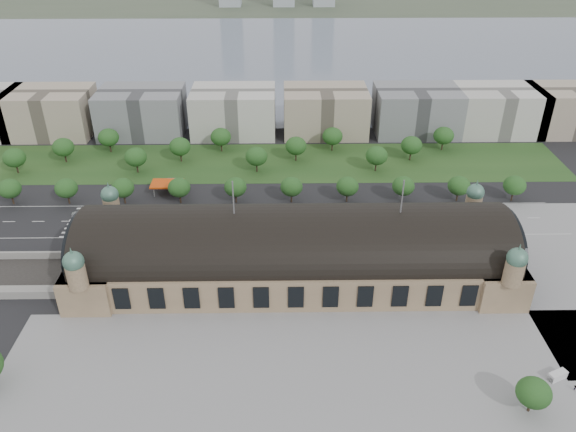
{
  "coord_description": "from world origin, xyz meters",
  "views": [
    {
      "loc": [
        -4.43,
        -159.45,
        119.21
      ],
      "look_at": [
        -1.99,
        17.51,
        14.0
      ],
      "focal_mm": 35.0,
      "sensor_mm": 36.0,
      "label": 1
    }
  ],
  "objects_px": {
    "bus_west": "(248,224)",
    "parked_car_1": "(103,237)",
    "traffic_car_2": "(171,232)",
    "parked_car_3": "(176,242)",
    "petrol_station": "(171,184)",
    "parked_car_6": "(199,242)",
    "traffic_car_4": "(292,230)",
    "traffic_car_6": "(450,218)",
    "bus_mid": "(299,230)",
    "parked_car_2": "(123,237)",
    "traffic_car_3": "(217,220)",
    "parked_car_4": "(217,236)",
    "van_south": "(557,376)",
    "bus_east": "(372,230)",
    "traffic_car_1": "(78,214)",
    "parked_car_0": "(105,237)",
    "pedestrian_4": "(575,388)",
    "parked_car_5": "(220,241)"
  },
  "relations": [
    {
      "from": "parked_car_3",
      "to": "pedestrian_4",
      "type": "xyz_separation_m",
      "value": [
        120.23,
        -74.27,
        0.14
      ]
    },
    {
      "from": "traffic_car_6",
      "to": "parked_car_2",
      "type": "height_order",
      "value": "parked_car_2"
    },
    {
      "from": "parked_car_3",
      "to": "parked_car_6",
      "type": "relative_size",
      "value": 0.97
    },
    {
      "from": "bus_west",
      "to": "pedestrian_4",
      "type": "relative_size",
      "value": 7.05
    },
    {
      "from": "parked_car_0",
      "to": "pedestrian_4",
      "type": "distance_m",
      "value": 167.63
    },
    {
      "from": "traffic_car_1",
      "to": "parked_car_6",
      "type": "xyz_separation_m",
      "value": [
        52.83,
        -21.65,
        -0.15
      ]
    },
    {
      "from": "petrol_station",
      "to": "parked_car_3",
      "type": "xyz_separation_m",
      "value": [
        8.9,
        -44.28,
        -2.2
      ]
    },
    {
      "from": "parked_car_2",
      "to": "pedestrian_4",
      "type": "bearing_deg",
      "value": 38.08
    },
    {
      "from": "parked_car_3",
      "to": "bus_west",
      "type": "relative_size",
      "value": 0.35
    },
    {
      "from": "traffic_car_6",
      "to": "van_south",
      "type": "xyz_separation_m",
      "value": [
        7.15,
        -86.44,
        0.41
      ]
    },
    {
      "from": "parked_car_3",
      "to": "parked_car_1",
      "type": "bearing_deg",
      "value": -131.86
    },
    {
      "from": "parked_car_0",
      "to": "bus_east",
      "type": "relative_size",
      "value": 0.33
    },
    {
      "from": "traffic_car_1",
      "to": "bus_west",
      "type": "bearing_deg",
      "value": -101.83
    },
    {
      "from": "parked_car_2",
      "to": "traffic_car_3",
      "type": "bearing_deg",
      "value": 86.65
    },
    {
      "from": "petrol_station",
      "to": "van_south",
      "type": "relative_size",
      "value": 2.38
    },
    {
      "from": "parked_car_0",
      "to": "bus_east",
      "type": "xyz_separation_m",
      "value": [
        104.44,
        2.22,
        1.06
      ]
    },
    {
      "from": "traffic_car_4",
      "to": "parked_car_4",
      "type": "height_order",
      "value": "parked_car_4"
    },
    {
      "from": "traffic_car_3",
      "to": "parked_car_3",
      "type": "bearing_deg",
      "value": 131.72
    },
    {
      "from": "bus_west",
      "to": "van_south",
      "type": "relative_size",
      "value": 2.13
    },
    {
      "from": "parked_car_0",
      "to": "parked_car_6",
      "type": "height_order",
      "value": "parked_car_0"
    },
    {
      "from": "parked_car_4",
      "to": "pedestrian_4",
      "type": "height_order",
      "value": "pedestrian_4"
    },
    {
      "from": "parked_car_1",
      "to": "pedestrian_4",
      "type": "xyz_separation_m",
      "value": [
        149.13,
        -78.27,
        0.2
      ]
    },
    {
      "from": "traffic_car_6",
      "to": "parked_car_4",
      "type": "xyz_separation_m",
      "value": [
        -94.37,
        -12.31,
        -0.02
      ]
    },
    {
      "from": "parked_car_1",
      "to": "parked_car_0",
      "type": "bearing_deg",
      "value": 42.93
    },
    {
      "from": "traffic_car_2",
      "to": "traffic_car_6",
      "type": "height_order",
      "value": "traffic_car_6"
    },
    {
      "from": "parked_car_0",
      "to": "van_south",
      "type": "xyz_separation_m",
      "value": [
        145.05,
        -74.02,
        0.45
      ]
    },
    {
      "from": "traffic_car_3",
      "to": "van_south",
      "type": "relative_size",
      "value": 0.81
    },
    {
      "from": "bus_mid",
      "to": "parked_car_5",
      "type": "bearing_deg",
      "value": 96.61
    },
    {
      "from": "traffic_car_2",
      "to": "bus_mid",
      "type": "distance_m",
      "value": 50.65
    },
    {
      "from": "parked_car_2",
      "to": "parked_car_0",
      "type": "bearing_deg",
      "value": -113.45
    },
    {
      "from": "petrol_station",
      "to": "parked_car_6",
      "type": "xyz_separation_m",
      "value": [
        17.64,
        -44.28,
        -2.29
      ]
    },
    {
      "from": "traffic_car_3",
      "to": "parked_car_3",
      "type": "distance_m",
      "value": 21.71
    },
    {
      "from": "traffic_car_4",
      "to": "parked_car_2",
      "type": "relative_size",
      "value": 0.73
    },
    {
      "from": "parked_car_4",
      "to": "bus_east",
      "type": "relative_size",
      "value": 0.34
    },
    {
      "from": "petrol_station",
      "to": "traffic_car_1",
      "type": "distance_m",
      "value": 41.9
    },
    {
      "from": "traffic_car_4",
      "to": "traffic_car_6",
      "type": "relative_size",
      "value": 0.76
    },
    {
      "from": "bus_mid",
      "to": "van_south",
      "type": "relative_size",
      "value": 2.12
    },
    {
      "from": "traffic_car_1",
      "to": "parked_car_3",
      "type": "height_order",
      "value": "traffic_car_1"
    },
    {
      "from": "petrol_station",
      "to": "parked_car_0",
      "type": "xyz_separation_m",
      "value": [
        -19.16,
        -40.39,
        -2.27
      ]
    },
    {
      "from": "traffic_car_2",
      "to": "parked_car_3",
      "type": "height_order",
      "value": "parked_car_3"
    },
    {
      "from": "parked_car_2",
      "to": "parked_car_4",
      "type": "bearing_deg",
      "value": 67.27
    },
    {
      "from": "traffic_car_1",
      "to": "parked_car_3",
      "type": "xyz_separation_m",
      "value": [
        44.1,
        -21.65,
        -0.06
      ]
    },
    {
      "from": "bus_west",
      "to": "parked_car_1",
      "type": "bearing_deg",
      "value": 101.34
    },
    {
      "from": "parked_car_2",
      "to": "bus_mid",
      "type": "relative_size",
      "value": 0.43
    },
    {
      "from": "petrol_station",
      "to": "traffic_car_4",
      "type": "xyz_separation_m",
      "value": [
        53.69,
        -35.92,
        -2.28
      ]
    },
    {
      "from": "parked_car_2",
      "to": "traffic_car_1",
      "type": "bearing_deg",
      "value": -150.69
    },
    {
      "from": "van_south",
      "to": "parked_car_3",
      "type": "bearing_deg",
      "value": 125.27
    },
    {
      "from": "parked_car_0",
      "to": "bus_east",
      "type": "distance_m",
      "value": 104.47
    },
    {
      "from": "bus_west",
      "to": "bus_mid",
      "type": "height_order",
      "value": "bus_west"
    },
    {
      "from": "parked_car_0",
      "to": "parked_car_4",
      "type": "xyz_separation_m",
      "value": [
        43.53,
        0.11,
        0.02
      ]
    }
  ]
}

